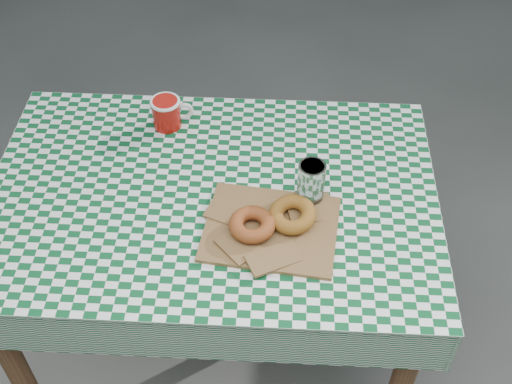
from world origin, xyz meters
TOP-DOWN VIEW (x-y plane):
  - ground at (0.00, 0.00)m, footprint 60.00×60.00m
  - table at (-0.01, -0.02)m, footprint 1.19×0.84m
  - tablecloth at (-0.01, -0.02)m, footprint 1.21×0.87m
  - paper_bag at (0.15, -0.12)m, footprint 0.33×0.27m
  - bagel_front at (0.11, -0.14)m, footprint 0.12×0.12m
  - bagel_back at (0.20, -0.09)m, footprint 0.16×0.16m
  - coffee_mug at (-0.18, 0.23)m, footprint 0.20×0.20m
  - drinking_glass at (0.24, -0.01)m, footprint 0.08×0.08m

SIDE VIEW (x-z plane):
  - ground at x=0.00m, z-range 0.00..0.00m
  - table at x=-0.01m, z-range 0.00..0.75m
  - tablecloth at x=-0.01m, z-range 0.75..0.76m
  - paper_bag at x=0.15m, z-range 0.76..0.77m
  - bagel_front at x=0.11m, z-range 0.77..0.81m
  - bagel_back at x=0.20m, z-range 0.77..0.81m
  - coffee_mug at x=-0.18m, z-range 0.76..0.84m
  - drinking_glass at x=0.24m, z-range 0.76..0.88m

